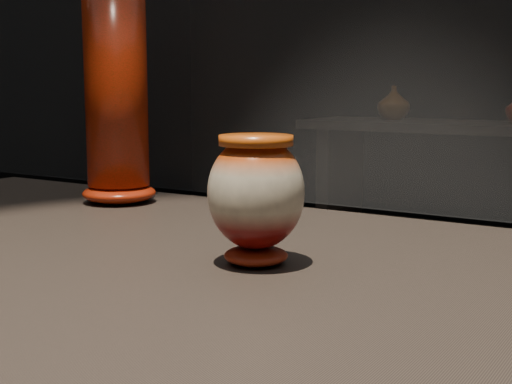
% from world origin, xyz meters
% --- Properties ---
extents(main_vase, '(0.14, 0.14, 0.15)m').
position_xyz_m(main_vase, '(-0.10, 0.02, 0.98)').
color(main_vase, '#6A0B09').
rests_on(main_vase, display_plinth).
extents(tall_vase, '(0.15, 0.15, 0.42)m').
position_xyz_m(tall_vase, '(-0.55, 0.27, 1.10)').
color(tall_vase, '#B11E0B').
rests_on(tall_vase, display_plinth).
extents(back_shelf, '(2.00, 0.60, 0.90)m').
position_xyz_m(back_shelf, '(-0.70, 3.29, 0.64)').
color(back_shelf, black).
rests_on(back_shelf, ground).
extents(back_vase_left, '(0.26, 0.26, 0.20)m').
position_xyz_m(back_vase_left, '(-1.23, 3.33, 1.00)').
color(back_vase_left, brown).
rests_on(back_vase_left, back_shelf).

